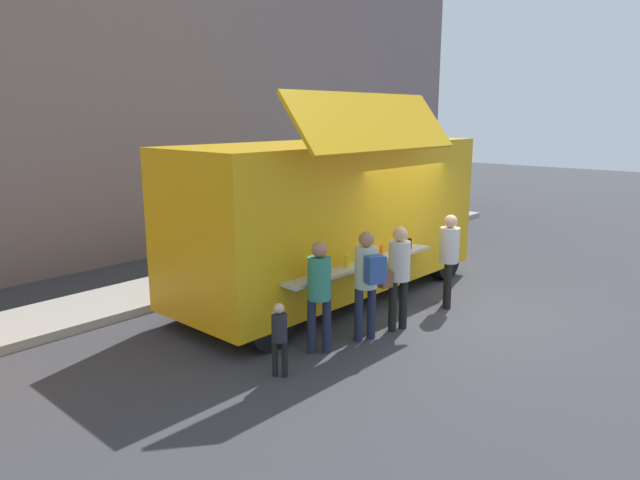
{
  "coord_description": "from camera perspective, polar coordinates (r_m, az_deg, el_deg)",
  "views": [
    {
      "loc": [
        -8.77,
        -4.73,
        3.41
      ],
      "look_at": [
        -1.56,
        1.59,
        1.3
      ],
      "focal_mm": 32.01,
      "sensor_mm": 36.0,
      "label": 1
    }
  ],
  "objects": [
    {
      "name": "food_truck_main",
      "position": [
        10.6,
        1.32,
        2.58
      ],
      "size": [
        6.49,
        2.99,
        3.75
      ],
      "rotation": [
        0.0,
        0.0,
        -0.02
      ],
      "color": "gold",
      "rests_on": "ground"
    },
    {
      "name": "child_near_queue",
      "position": [
        7.59,
        -4.08,
        -9.28
      ],
      "size": [
        0.21,
        0.21,
        1.02
      ],
      "rotation": [
        0.0,
        0.0,
        0.5
      ],
      "color": "black",
      "rests_on": "ground"
    },
    {
      "name": "customer_front_ordering",
      "position": [
        9.14,
        7.84,
        -2.95
      ],
      "size": [
        0.56,
        0.35,
        1.7
      ],
      "rotation": [
        0.0,
        0.0,
        1.3
      ],
      "color": "black",
      "rests_on": "ground"
    },
    {
      "name": "building_behind",
      "position": [
        14.19,
        -29.14,
        16.12
      ],
      "size": [
        32.0,
        2.4,
        9.4
      ],
      "primitive_type": "cube",
      "color": "slate",
      "rests_on": "ground"
    },
    {
      "name": "ground_plane",
      "position": [
        10.54,
        12.27,
        -6.77
      ],
      "size": [
        60.0,
        60.0,
        0.0
      ],
      "primitive_type": "plane",
      "color": "#38383D"
    },
    {
      "name": "trash_bin",
      "position": [
        14.94,
        3.14,
        1.06
      ],
      "size": [
        0.6,
        0.6,
        0.94
      ],
      "primitive_type": "cylinder",
      "color": "#2C5E39",
      "rests_on": "ground"
    },
    {
      "name": "curb_strip",
      "position": [
        10.68,
        -24.31,
        -6.93
      ],
      "size": [
        28.0,
        1.6,
        0.15
      ],
      "primitive_type": "cube",
      "color": "#9E998E",
      "rests_on": "ground"
    },
    {
      "name": "customer_rear_waiting",
      "position": [
        8.19,
        -0.08,
        -4.75
      ],
      "size": [
        0.34,
        0.34,
        1.67
      ],
      "rotation": [
        0.0,
        0.0,
        0.79
      ],
      "color": "#1D2339",
      "rests_on": "ground"
    },
    {
      "name": "customer_mid_with_backpack",
      "position": [
        8.65,
        4.74,
        -3.5
      ],
      "size": [
        0.45,
        0.56,
        1.71
      ],
      "rotation": [
        0.0,
        0.0,
        1.17
      ],
      "color": "#1E253B",
      "rests_on": "ground"
    },
    {
      "name": "customer_extra_browsing",
      "position": [
        10.41,
        12.79,
        -1.22
      ],
      "size": [
        0.34,
        0.34,
        1.69
      ],
      "rotation": [
        0.0,
        0.0,
        2.13
      ],
      "color": "black",
      "rests_on": "ground"
    }
  ]
}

